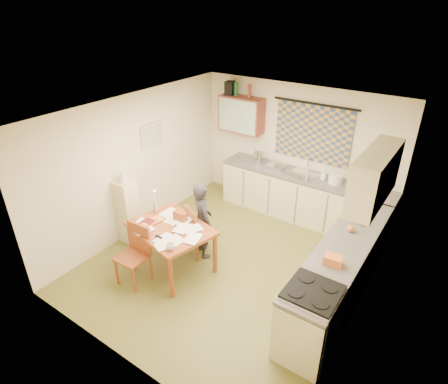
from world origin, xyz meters
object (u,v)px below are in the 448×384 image
Objects in this scene: stove at (309,321)px; shelf_stand at (128,211)px; counter_back at (303,197)px; chair_far at (201,239)px; counter_right at (340,273)px; person at (202,220)px; dining_table at (172,247)px.

shelf_stand is at bearing 173.31° from stove.
counter_back is 2.22m from chair_far.
counter_right is at bearing 10.86° from shelf_stand.
person is at bearing 159.58° from stove.
counter_back is 3.13m from stove.
shelf_stand reaches higher than stove.
counter_back reaches higher than dining_table.
stove is at bearing -64.63° from counter_back.
dining_table is at bearing 100.70° from chair_far.
chair_far is (-0.91, -2.01, -0.17)m from counter_back.
counter_right is at bearing -52.31° from counter_back.
stove reaches higher than dining_table.
counter_right is 2.25m from person.
counter_back is 2.31× the size of dining_table.
counter_back is at bearing -87.02° from chair_far.
counter_back is at bearing 80.48° from dining_table.
stove is 2.41m from chair_far.
person is 1.38m from shelf_stand.
chair_far is 1.38m from shelf_stand.
person is at bearing -113.71° from counter_back.
person is (0.03, 0.01, 0.39)m from chair_far.
dining_table is 0.57m from chair_far.
dining_table is at bearing 102.24° from person.
counter_back reaches higher than chair_far.
dining_table is at bearing -161.47° from counter_right.
stove is 0.72× the size of person.
dining_table is 1.23× the size of shelf_stand.
shelf_stand is (-1.28, -0.40, 0.30)m from chair_far.
stove is 2.44m from dining_table.
person reaches higher than chair_far.
counter_back is at bearing 127.69° from counter_right.
dining_table is (-2.42, 0.28, -0.10)m from stove.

